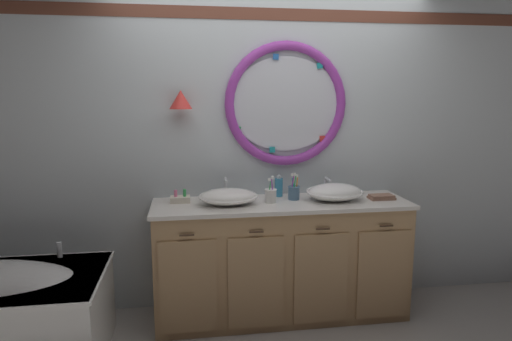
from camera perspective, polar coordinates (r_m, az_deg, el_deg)
The scene contains 12 objects.
ground_plane at distance 3.52m, azimuth 3.48°, elevation -19.66°, with size 14.00×14.00×0.00m, color gray.
back_wall_assembly at distance 3.66m, azimuth 1.84°, elevation 3.47°, with size 6.40×0.26×2.60m.
vanity_counter at distance 3.57m, azimuth 3.18°, elevation -11.06°, with size 1.95×0.59×0.91m.
sink_basin_left at distance 3.34m, azimuth -3.54°, elevation -3.31°, with size 0.44×0.44×0.12m.
sink_basin_right at distance 3.50m, azimuth 9.91°, elevation -2.70°, with size 0.44×0.44×0.13m.
faucet_set_left at distance 3.55m, azimuth -3.86°, elevation -2.43°, with size 0.23×0.15×0.17m.
faucet_set_right at distance 3.70m, azimuth 8.84°, elevation -2.10°, with size 0.23×0.15×0.15m.
toothbrush_holder_left at distance 3.40m, azimuth 1.86°, elevation -3.12°, with size 0.09×0.09×0.20m.
toothbrush_holder_right at distance 3.50m, azimuth 4.81°, elevation -2.71°, with size 0.10×0.10×0.22m.
soap_dispenser at distance 3.60m, azimuth 2.89°, elevation -2.05°, with size 0.06×0.07×0.18m.
folded_hand_towel at distance 3.64m, azimuth 15.57°, elevation -3.25°, with size 0.19×0.12×0.03m.
toiletry_basket at distance 3.46m, azimuth -9.54°, elevation -3.55°, with size 0.15×0.11×0.10m.
Camera 1 is at (-0.66, -2.99, 1.73)m, focal length 31.65 mm.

